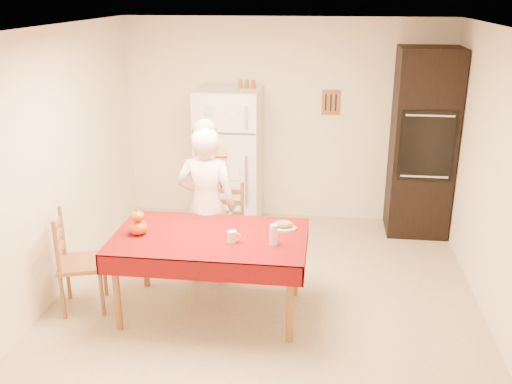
% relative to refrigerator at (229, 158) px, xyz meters
% --- Properties ---
extents(floor, '(4.50, 4.50, 0.00)m').
position_rel_refrigerator_xyz_m(floor, '(0.65, -1.88, -0.85)').
color(floor, tan).
rests_on(floor, ground).
extents(room_shell, '(4.02, 4.52, 2.51)m').
position_rel_refrigerator_xyz_m(room_shell, '(0.65, -1.88, 0.77)').
color(room_shell, white).
rests_on(room_shell, ground).
extents(refrigerator, '(0.75, 0.74, 1.70)m').
position_rel_refrigerator_xyz_m(refrigerator, '(0.00, 0.00, 0.00)').
color(refrigerator, white).
rests_on(refrigerator, floor).
extents(oven_cabinet, '(0.70, 0.62, 2.20)m').
position_rel_refrigerator_xyz_m(oven_cabinet, '(2.28, 0.05, 0.25)').
color(oven_cabinet, black).
rests_on(oven_cabinet, floor).
extents(dining_table, '(1.70, 1.00, 0.76)m').
position_rel_refrigerator_xyz_m(dining_table, '(0.18, -2.10, -0.16)').
color(dining_table, brown).
rests_on(dining_table, floor).
extents(chair_far, '(0.46, 0.44, 0.95)m').
position_rel_refrigerator_xyz_m(chair_far, '(0.14, -1.25, -0.34)').
color(chair_far, brown).
rests_on(chair_far, floor).
extents(chair_left, '(0.51, 0.52, 0.95)m').
position_rel_refrigerator_xyz_m(chair_left, '(-1.06, -2.18, -0.34)').
color(chair_left, brown).
rests_on(chair_left, floor).
extents(seated_woman, '(0.60, 0.41, 1.61)m').
position_rel_refrigerator_xyz_m(seated_woman, '(0.03, -1.51, -0.04)').
color(seated_woman, white).
rests_on(seated_woman, floor).
extents(coffee_mug, '(0.08, 0.08, 0.10)m').
position_rel_refrigerator_xyz_m(coffee_mug, '(0.40, -2.21, -0.04)').
color(coffee_mug, silver).
rests_on(coffee_mug, dining_table).
extents(pumpkin_lower, '(0.17, 0.17, 0.13)m').
position_rel_refrigerator_xyz_m(pumpkin_lower, '(-0.45, -2.15, -0.03)').
color(pumpkin_lower, '#D64205').
rests_on(pumpkin_lower, dining_table).
extents(pumpkin_upper, '(0.12, 0.12, 0.09)m').
position_rel_refrigerator_xyz_m(pumpkin_upper, '(-0.45, -2.15, 0.08)').
color(pumpkin_upper, red).
rests_on(pumpkin_upper, pumpkin_lower).
extents(wine_glass, '(0.07, 0.07, 0.18)m').
position_rel_refrigerator_xyz_m(wine_glass, '(0.75, -2.20, -0.00)').
color(wine_glass, white).
rests_on(wine_glass, dining_table).
extents(bread_plate, '(0.24, 0.24, 0.02)m').
position_rel_refrigerator_xyz_m(bread_plate, '(0.81, -1.87, -0.08)').
color(bread_plate, silver).
rests_on(bread_plate, dining_table).
extents(bread_loaf, '(0.18, 0.10, 0.06)m').
position_rel_refrigerator_xyz_m(bread_loaf, '(0.81, -1.87, -0.04)').
color(bread_loaf, '#A27A50').
rests_on(bread_loaf, bread_plate).
extents(spice_jar_left, '(0.05, 0.05, 0.10)m').
position_rel_refrigerator_xyz_m(spice_jar_left, '(0.14, 0.05, 0.90)').
color(spice_jar_left, brown).
rests_on(spice_jar_left, refrigerator).
extents(spice_jar_mid, '(0.05, 0.05, 0.10)m').
position_rel_refrigerator_xyz_m(spice_jar_mid, '(0.21, 0.05, 0.90)').
color(spice_jar_mid, brown).
rests_on(spice_jar_mid, refrigerator).
extents(spice_jar_right, '(0.05, 0.05, 0.10)m').
position_rel_refrigerator_xyz_m(spice_jar_right, '(0.29, 0.05, 0.90)').
color(spice_jar_right, brown).
rests_on(spice_jar_right, refrigerator).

